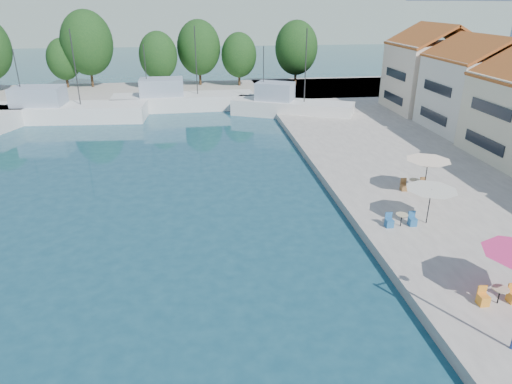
{
  "coord_description": "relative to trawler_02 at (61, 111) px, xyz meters",
  "views": [
    {
      "loc": [
        -2.96,
        0.59,
        12.65
      ],
      "look_at": [
        0.36,
        26.0,
        1.79
      ],
      "focal_mm": 32.0,
      "sensor_mm": 36.0,
      "label": 1
    }
  ],
  "objects": [
    {
      "name": "trawler_02",
      "position": [
        0.0,
        0.0,
        0.0
      ],
      "size": [
        17.93,
        5.67,
        10.2
      ],
      "rotation": [
        0.0,
        0.0,
        -0.06
      ],
      "color": "white",
      "rests_on": "ground"
    },
    {
      "name": "quay_far",
      "position": [
        10.1,
        13.37,
        -0.77
      ],
      "size": [
        90.0,
        16.0,
        0.6
      ],
      "primitive_type": "cube",
      "color": "#9B938C",
      "rests_on": "ground"
    },
    {
      "name": "trawler_03",
      "position": [
        13.13,
        4.17,
        0.0
      ],
      "size": [
        17.41,
        5.09,
        10.2
      ],
      "rotation": [
        0.0,
        0.0,
        0.03
      ],
      "color": "silver",
      "rests_on": "ground"
    },
    {
      "name": "umbrella_cream",
      "position": [
        29.86,
        -26.71,
        1.72
      ],
      "size": [
        2.89,
        2.89,
        2.44
      ],
      "color": "black",
      "rests_on": "quay_right"
    },
    {
      "name": "tree_08",
      "position": [
        30.23,
        16.25,
        4.92
      ],
      "size": [
        6.31,
        6.31,
        9.34
      ],
      "color": "#3F2B19",
      "rests_on": "quay_far"
    },
    {
      "name": "tree_07",
      "position": [
        21.69,
        16.55,
        3.97
      ],
      "size": [
        5.2,
        5.2,
        7.69
      ],
      "color": "#3F2B19",
      "rests_on": "quay_far"
    },
    {
      "name": "tree_03",
      "position": [
        -3.65,
        18.19,
        3.59
      ],
      "size": [
        4.75,
        4.75,
        7.03
      ],
      "color": "#3F2B19",
      "rests_on": "quay_far"
    },
    {
      "name": "umbrella_white",
      "position": [
        28.09,
        -30.72,
        1.41
      ],
      "size": [
        2.91,
        2.91,
        2.13
      ],
      "color": "black",
      "rests_on": "quay_right"
    },
    {
      "name": "building_06",
      "position": [
        42.1,
        -2.63,
        4.43
      ],
      "size": [
        9.0,
        8.8,
        10.2
      ],
      "color": "#F6E0C4",
      "rests_on": "quay_right"
    },
    {
      "name": "tree_06",
      "position": [
        15.85,
        17.87,
        4.99
      ],
      "size": [
        6.38,
        6.38,
        9.45
      ],
      "color": "#3F2B19",
      "rests_on": "quay_far"
    },
    {
      "name": "hill_east",
      "position": [
        58.1,
        126.37,
        4.93
      ],
      "size": [
        140.0,
        40.0,
        12.0
      ],
      "primitive_type": "cube",
      "color": "#909D90",
      "rests_on": "ground"
    },
    {
      "name": "trawler_04",
      "position": [
        25.79,
        -1.24,
        0.0
      ],
      "size": [
        14.19,
        9.21,
        10.2
      ],
      "rotation": [
        0.0,
        0.0,
        -0.44
      ],
      "color": "silver",
      "rests_on": "ground"
    },
    {
      "name": "tree_05",
      "position": [
        10.02,
        15.51,
        4.16
      ],
      "size": [
        5.42,
        5.42,
        8.02
      ],
      "color": "#3F2B19",
      "rests_on": "quay_far"
    },
    {
      "name": "cafe_table_02",
      "position": [
        26.42,
        -30.92,
        -0.18
      ],
      "size": [
        1.82,
        0.7,
        0.76
      ],
      "color": "black",
      "rests_on": "quay_right"
    },
    {
      "name": "cafe_table_03",
      "position": [
        29.56,
        -25.88,
        -0.18
      ],
      "size": [
        1.82,
        0.7,
        0.76
      ],
      "color": "black",
      "rests_on": "quay_right"
    },
    {
      "name": "cafe_table_01",
      "position": [
        27.52,
        -38.35,
        -0.18
      ],
      "size": [
        1.82,
        0.7,
        0.76
      ],
      "color": "black",
      "rests_on": "quay_right"
    },
    {
      "name": "hill_west",
      "position": [
        -11.9,
        106.37,
        6.93
      ],
      "size": [
        180.0,
        40.0,
        16.0
      ],
      "primitive_type": "cube",
      "color": "#909D90",
      "rests_on": "ground"
    },
    {
      "name": "building_05",
      "position": [
        42.1,
        -11.63,
        4.19
      ],
      "size": [
        8.4,
        8.8,
        9.7
      ],
      "color": "silver",
      "rests_on": "quay_right"
    },
    {
      "name": "tree_04",
      "position": [
        -0.09,
        18.25,
        5.79
      ],
      "size": [
        7.32,
        7.32,
        10.83
      ],
      "color": "#3F2B19",
      "rests_on": "quay_far"
    }
  ]
}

